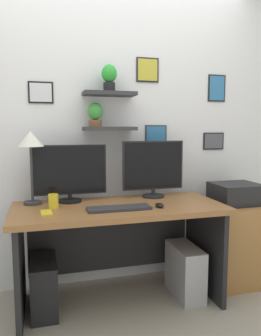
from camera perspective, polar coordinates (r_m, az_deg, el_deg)
ground_plane at (r=2.67m, az=-1.92°, el=-22.35°), size 8.00×8.00×0.00m
back_wall_assembly at (r=2.76m, az=-4.20°, el=7.89°), size 4.40×0.24×2.70m
desk at (r=2.51m, az=-2.26°, el=-11.00°), size 1.53×0.68×0.75m
monitor_left at (r=2.52m, az=-10.66°, el=-0.78°), size 0.56×0.18×0.43m
monitor_right at (r=2.66m, az=3.96°, el=-0.01°), size 0.51×0.18×0.46m
keyboard at (r=2.27m, az=-2.02°, el=-7.03°), size 0.44×0.14×0.02m
computer_mouse at (r=2.34m, az=5.09°, el=-6.49°), size 0.06×0.09×0.03m
desk_lamp at (r=2.48m, az=-17.03°, el=3.86°), size 0.19×0.19×0.54m
cell_phone at (r=2.24m, az=-14.46°, el=-7.57°), size 0.08×0.14×0.01m
pen_cup at (r=2.37m, az=-13.31°, el=-5.65°), size 0.07×0.07×0.10m
drawer_cabinet at (r=3.01m, az=17.63°, el=-12.18°), size 0.44×0.50×0.68m
printer at (r=2.91m, az=17.94°, el=-4.25°), size 0.38×0.34×0.17m
computer_tower_left at (r=2.56m, az=-14.87°, el=-19.23°), size 0.18×0.40×0.38m
computer_tower_right at (r=2.71m, az=9.48°, el=-17.29°), size 0.18×0.40×0.40m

